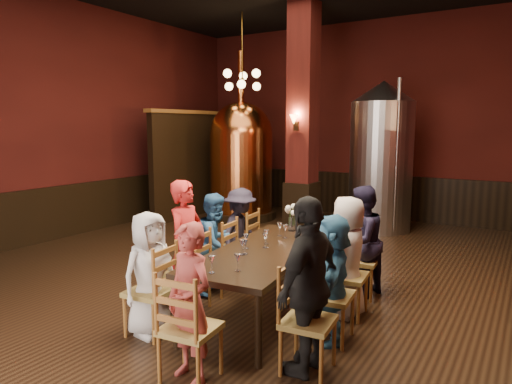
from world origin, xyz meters
The scene contains 38 objects.
room centered at (0.00, 0.00, 2.25)m, with size 10.00×10.02×4.50m.
wainscot_back centered at (0.00, 4.96, 0.50)m, with size 7.90×0.08×1.00m, color black.
wainscot_left centered at (-3.96, 0.00, 0.50)m, with size 0.08×9.90×1.00m, color black.
column centered at (-0.30, 2.80, 2.25)m, with size 0.58×0.58×4.50m, color #4C1410.
partition centered at (-3.20, 3.20, 1.20)m, with size 0.22×3.50×2.40m, color black.
pendant_cluster centered at (-1.80, 2.90, 3.10)m, with size 0.90×0.90×1.70m, color #A57226, non-canonical shape.
sconce_column centered at (-0.30, 2.50, 2.20)m, with size 0.20×0.20×0.36m, color black, non-canonical shape.
dining_table centered at (1.18, -1.17, 0.69)m, with size 1.25×2.49×0.75m.
chair_0 centered at (0.44, -2.25, 0.46)m, with size 0.46×0.46×0.92m, color #995727, non-canonical shape.
person_0 centered at (0.44, -2.25, 0.64)m, with size 0.63×0.41×1.28m, color silver.
chair_1 centered at (0.37, -1.59, 0.46)m, with size 0.46×0.46×0.92m, color #995727, non-canonical shape.
person_1 centered at (0.37, -1.59, 0.76)m, with size 0.56×0.37×1.53m, color red.
chair_2 centered at (0.30, -0.93, 0.46)m, with size 0.46×0.46×0.92m, color #995727, non-canonical shape.
person_2 centered at (0.30, -0.93, 0.64)m, with size 0.63×0.31×1.29m, color #29588A.
chair_3 centered at (0.23, -0.26, 0.46)m, with size 0.46×0.46×0.92m, color #995727, non-canonical shape.
person_3 centered at (0.23, -0.26, 0.63)m, with size 0.82×0.47×1.27m, color #211D2C.
chair_4 centered at (2.13, -2.07, 0.46)m, with size 0.46×0.46×0.92m, color #995727, non-canonical shape.
person_4 centered at (2.13, -2.07, 0.78)m, with size 0.91×0.38×1.56m, color black.
chair_5 centered at (2.06, -1.41, 0.46)m, with size 0.46×0.46×0.92m, color #995727, non-canonical shape.
person_5 centered at (2.06, -1.41, 0.64)m, with size 1.19×0.38×1.29m, color teal.
chair_6 centered at (1.99, -0.75, 0.46)m, with size 0.46×0.46×0.92m, color #995727, non-canonical shape.
person_6 centered at (1.99, -0.75, 0.68)m, with size 0.67×0.43×1.36m, color #B4A79F.
chair_7 centered at (1.92, -0.08, 0.46)m, with size 0.46×0.46×0.92m, color #995727, non-canonical shape.
person_7 centered at (1.92, -0.08, 0.70)m, with size 0.68×0.34×1.40m, color black.
chair_8 centered at (1.34, -2.71, 0.46)m, with size 0.46×0.46×0.92m, color #995727, non-canonical shape.
person_8 centered at (1.34, -2.71, 0.68)m, with size 0.49×0.32×1.35m, color #9F3A35.
copper_kettle centered at (-2.07, 3.25, 1.38)m, with size 1.87×1.87×3.77m.
steel_vessel centered at (1.03, 3.70, 1.51)m, with size 1.28×1.28×3.01m.
rose_vase centered at (1.02, -0.21, 0.99)m, with size 0.21×0.21×0.36m.
wine_glass_0 centered at (0.98, -1.28, 0.83)m, with size 0.07×0.07×0.17m, color white, non-canonical shape.
wine_glass_1 centered at (1.14, -1.13, 0.83)m, with size 0.07×0.07×0.17m, color white, non-canonical shape.
wine_glass_2 centered at (1.17, -2.17, 0.83)m, with size 0.07×0.07×0.17m, color white, non-canonical shape.
wine_glass_3 centered at (1.08, -1.51, 0.83)m, with size 0.07×0.07×0.17m, color white, non-canonical shape.
wine_glass_4 centered at (1.35, -2.00, 0.83)m, with size 0.07×0.07×0.17m, color white, non-canonical shape.
wine_glass_5 centered at (1.07, -0.99, 0.83)m, with size 0.07×0.07×0.17m, color white, non-canonical shape.
wine_glass_6 centered at (1.01, -0.54, 0.83)m, with size 0.07×0.07×0.17m, color white, non-canonical shape.
wine_glass_7 centered at (1.09, -1.48, 0.83)m, with size 0.07×0.07×0.17m, color white, non-canonical shape.
wine_glass_8 centered at (1.12, -0.61, 0.83)m, with size 0.07×0.07×0.17m, color white, non-canonical shape.
Camera 1 is at (3.70, -5.49, 2.13)m, focal length 32.00 mm.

